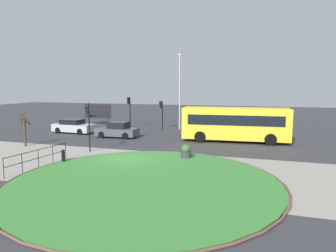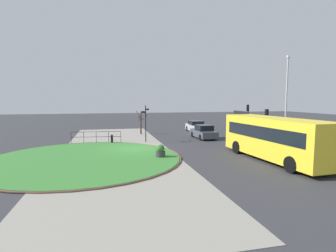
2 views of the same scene
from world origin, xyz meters
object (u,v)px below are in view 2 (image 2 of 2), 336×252
object	(u,v)px
car_far_lane	(196,127)
car_near_lane	(204,132)
traffic_light_near	(248,113)
planter_near_signpost	(161,152)
street_tree_bare	(141,122)
signpost_directional	(146,121)
bollard_foreground	(112,139)
billboard_left	(240,118)
bus_yellow	(274,138)
traffic_light_far	(267,117)
lamppost_tall	(286,97)

from	to	relation	value
car_far_lane	car_near_lane	bearing A→B (deg)	-8.60
traffic_light_near	planter_near_signpost	bearing A→B (deg)	145.08
street_tree_bare	signpost_directional	bearing A→B (deg)	-2.35
bollard_foreground	billboard_left	bearing A→B (deg)	114.10
traffic_light_near	bus_yellow	bearing A→B (deg)	174.73
signpost_directional	traffic_light_far	world-z (taller)	signpost_directional
traffic_light_near	traffic_light_far	distance (m)	3.98
bus_yellow	lamppost_tall	distance (m)	9.39
bollard_foreground	car_far_lane	world-z (taller)	car_far_lane
car_near_lane	street_tree_bare	size ratio (longest dim) A/B	1.39
bollard_foreground	car_near_lane	world-z (taller)	car_near_lane
lamppost_tall	billboard_left	world-z (taller)	lamppost_tall
traffic_light_far	traffic_light_near	bearing A→B (deg)	-14.35
planter_near_signpost	street_tree_bare	size ratio (longest dim) A/B	0.35
lamppost_tall	planter_near_signpost	bearing A→B (deg)	-72.96
lamppost_tall	billboard_left	bearing A→B (deg)	174.65
bus_yellow	traffic_light_far	xyz separation A→B (m)	(-8.70, 5.10, 0.77)
bus_yellow	traffic_light_far	bearing A→B (deg)	-34.23
planter_near_signpost	street_tree_bare	bearing A→B (deg)	179.04
traffic_light_near	signpost_directional	bearing A→B (deg)	118.46
signpost_directional	street_tree_bare	bearing A→B (deg)	177.65
street_tree_bare	planter_near_signpost	bearing A→B (deg)	-0.96
street_tree_bare	lamppost_tall	bearing A→B (deg)	54.32
signpost_directional	billboard_left	world-z (taller)	signpost_directional
traffic_light_near	lamppost_tall	distance (m)	6.29
signpost_directional	car_near_lane	distance (m)	6.82
car_far_lane	traffic_light_near	size ratio (longest dim) A/B	1.24
car_far_lane	traffic_light_far	xyz separation A→B (m)	(8.09, 5.09, 1.71)
traffic_light_far	street_tree_bare	world-z (taller)	traffic_light_far
car_near_lane	traffic_light_near	bearing A→B (deg)	-77.31
car_far_lane	planter_near_signpost	size ratio (longest dim) A/B	4.48
signpost_directional	traffic_light_far	xyz separation A→B (m)	(1.32, 12.77, 0.26)
lamppost_tall	street_tree_bare	xyz separation A→B (m)	(-9.53, -13.28, -3.12)
signpost_directional	planter_near_signpost	distance (m)	7.62
bollard_foreground	traffic_light_near	bearing A→B (deg)	99.78
lamppost_tall	planter_near_signpost	xyz separation A→B (m)	(4.14, -13.51, -4.10)
lamppost_tall	billboard_left	xyz separation A→B (m)	(-11.19, 1.05, -2.85)
traffic_light_near	lamppost_tall	size ratio (longest dim) A/B	0.43
traffic_light_far	planter_near_signpost	bearing A→B (deg)	101.60
car_far_lane	traffic_light_near	xyz separation A→B (m)	(4.12, 5.11, 1.99)
signpost_directional	car_near_lane	bearing A→B (deg)	99.13
bus_yellow	street_tree_bare	xyz separation A→B (m)	(-16.25, -7.41, -0.19)
car_near_lane	street_tree_bare	distance (m)	8.21
bollard_foreground	car_near_lane	distance (m)	10.01
signpost_directional	lamppost_tall	distance (m)	14.14
signpost_directional	lamppost_tall	xyz separation A→B (m)	(3.30, 13.53, 2.42)
bollard_foreground	car_far_lane	xyz separation A→B (m)	(-6.90, 11.03, 0.23)
car_near_lane	street_tree_bare	bearing A→B (deg)	48.93
bollard_foreground	bus_yellow	world-z (taller)	bus_yellow
signpost_directional	billboard_left	bearing A→B (deg)	118.44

